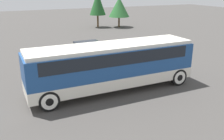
{
  "coord_description": "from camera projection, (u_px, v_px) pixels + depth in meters",
  "views": [
    {
      "loc": [
        -6.34,
        -13.54,
        6.42
      ],
      "look_at": [
        0.0,
        0.0,
        1.36
      ],
      "focal_mm": 40.0,
      "sensor_mm": 36.0,
      "label": 1
    }
  ],
  "objects": [
    {
      "name": "ground_plane",
      "position": [
        112.0,
        90.0,
        16.22
      ],
      "size": [
        120.0,
        120.0,
        0.0
      ],
      "primitive_type": "plane",
      "color": "#423F3D"
    },
    {
      "name": "tour_bus",
      "position": [
        113.0,
        63.0,
        15.67
      ],
      "size": [
        10.72,
        2.62,
        3.02
      ],
      "color": "silver",
      "rests_on": "ground_plane"
    },
    {
      "name": "tree_right",
      "position": [
        119.0,
        7.0,
        39.88
      ],
      "size": [
        3.33,
        3.33,
        4.75
      ],
      "color": "brown",
      "rests_on": "ground_plane"
    },
    {
      "name": "tree_left",
      "position": [
        98.0,
        3.0,
        39.6
      ],
      "size": [
        2.57,
        2.57,
        5.69
      ],
      "color": "brown",
      "rests_on": "ground_plane"
    },
    {
      "name": "parked_car_near",
      "position": [
        68.0,
        57.0,
        21.16
      ],
      "size": [
        4.47,
        1.85,
        1.38
      ],
      "color": "#7A6B5B",
      "rests_on": "ground_plane"
    },
    {
      "name": "parked_car_mid",
      "position": [
        89.0,
        48.0,
        24.38
      ],
      "size": [
        4.5,
        1.89,
        1.29
      ],
      "color": "#BCBCC1",
      "rests_on": "ground_plane"
    }
  ]
}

